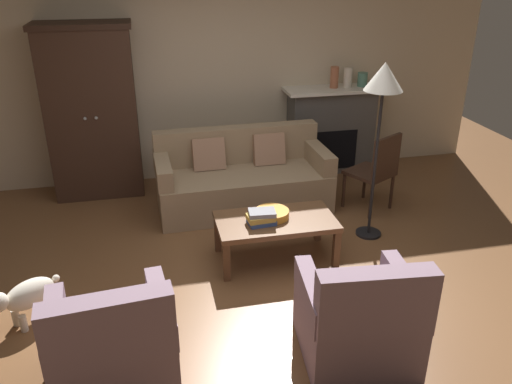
{
  "coord_description": "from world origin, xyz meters",
  "views": [
    {
      "loc": [
        -0.8,
        -3.82,
        2.62
      ],
      "look_at": [
        0.17,
        0.61,
        0.55
      ],
      "focal_mm": 36.18,
      "sensor_mm": 36.0,
      "label": 1
    }
  ],
  "objects_px": {
    "armchair_near_left": "(113,348)",
    "floor_lamp": "(383,88)",
    "armoire": "(92,112)",
    "coffee_table": "(276,224)",
    "mantel_vase_terracotta": "(334,77)",
    "mantel_vase_cream": "(348,77)",
    "couch": "(242,180)",
    "fruit_bowl": "(272,214)",
    "book_stack": "(261,217)",
    "armchair_near_right": "(359,320)",
    "fireplace": "(331,129)",
    "dog": "(26,296)",
    "side_chair_wooden": "(377,168)",
    "mantel_vase_jade": "(362,79)"
  },
  "relations": [
    {
      "from": "fruit_bowl",
      "to": "dog",
      "type": "distance_m",
      "value": 2.17
    },
    {
      "from": "side_chair_wooden",
      "to": "armchair_near_left",
      "type": "bearing_deg",
      "value": -142.97
    },
    {
      "from": "couch",
      "to": "armchair_near_left",
      "type": "xyz_separation_m",
      "value": [
        -1.35,
        -2.53,
        -0.0
      ]
    },
    {
      "from": "coffee_table",
      "to": "armchair_near_right",
      "type": "height_order",
      "value": "armchair_near_right"
    },
    {
      "from": "couch",
      "to": "mantel_vase_cream",
      "type": "height_order",
      "value": "mantel_vase_cream"
    },
    {
      "from": "couch",
      "to": "side_chair_wooden",
      "type": "height_order",
      "value": "side_chair_wooden"
    },
    {
      "from": "mantel_vase_terracotta",
      "to": "mantel_vase_cream",
      "type": "distance_m",
      "value": 0.18
    },
    {
      "from": "mantel_vase_cream",
      "to": "fireplace",
      "type": "bearing_deg",
      "value": 174.31
    },
    {
      "from": "mantel_vase_cream",
      "to": "armchair_near_right",
      "type": "distance_m",
      "value": 3.75
    },
    {
      "from": "book_stack",
      "to": "side_chair_wooden",
      "type": "height_order",
      "value": "side_chair_wooden"
    },
    {
      "from": "dog",
      "to": "armchair_near_left",
      "type": "bearing_deg",
      "value": -50.05
    },
    {
      "from": "fruit_bowl",
      "to": "armchair_near_left",
      "type": "distance_m",
      "value": 1.96
    },
    {
      "from": "couch",
      "to": "floor_lamp",
      "type": "height_order",
      "value": "floor_lamp"
    },
    {
      "from": "fireplace",
      "to": "armoire",
      "type": "bearing_deg",
      "value": -178.49
    },
    {
      "from": "fireplace",
      "to": "dog",
      "type": "distance_m",
      "value": 4.24
    },
    {
      "from": "mantel_vase_cream",
      "to": "armchair_near_right",
      "type": "height_order",
      "value": "mantel_vase_cream"
    },
    {
      "from": "fruit_bowl",
      "to": "armchair_near_left",
      "type": "xyz_separation_m",
      "value": [
        -1.4,
        -1.37,
        -0.14
      ]
    },
    {
      "from": "armchair_near_right",
      "to": "fruit_bowl",
      "type": "bearing_deg",
      "value": 100.32
    },
    {
      "from": "floor_lamp",
      "to": "dog",
      "type": "xyz_separation_m",
      "value": [
        -3.17,
        -0.75,
        -1.29
      ]
    },
    {
      "from": "coffee_table",
      "to": "mantel_vase_cream",
      "type": "relative_size",
      "value": 4.49
    },
    {
      "from": "armoire",
      "to": "fruit_bowl",
      "type": "distance_m",
      "value": 2.59
    },
    {
      "from": "armchair_near_right",
      "to": "mantel_vase_cream",
      "type": "bearing_deg",
      "value": 70.6
    },
    {
      "from": "fruit_bowl",
      "to": "armchair_near_left",
      "type": "bearing_deg",
      "value": -135.67
    },
    {
      "from": "mantel_vase_jade",
      "to": "floor_lamp",
      "type": "bearing_deg",
      "value": -108.21
    },
    {
      "from": "mantel_vase_cream",
      "to": "dog",
      "type": "bearing_deg",
      "value": -144.62
    },
    {
      "from": "mantel_vase_terracotta",
      "to": "armchair_near_left",
      "type": "xyz_separation_m",
      "value": [
        -2.69,
        -3.35,
        -0.94
      ]
    },
    {
      "from": "fruit_bowl",
      "to": "mantel_vase_jade",
      "type": "xyz_separation_m",
      "value": [
        1.67,
        1.98,
        0.75
      ]
    },
    {
      "from": "fireplace",
      "to": "mantel_vase_jade",
      "type": "distance_m",
      "value": 0.74
    },
    {
      "from": "floor_lamp",
      "to": "side_chair_wooden",
      "type": "bearing_deg",
      "value": 61.79
    },
    {
      "from": "armchair_near_left",
      "to": "dog",
      "type": "xyz_separation_m",
      "value": [
        -0.68,
        0.82,
        -0.07
      ]
    },
    {
      "from": "coffee_table",
      "to": "mantel_vase_terracotta",
      "type": "relative_size",
      "value": 4.16
    },
    {
      "from": "fireplace",
      "to": "fruit_bowl",
      "type": "bearing_deg",
      "value": -122.94
    },
    {
      "from": "armoire",
      "to": "coffee_table",
      "type": "xyz_separation_m",
      "value": [
        1.68,
        -1.96,
        -0.63
      ]
    },
    {
      "from": "armchair_near_right",
      "to": "coffee_table",
      "type": "bearing_deg",
      "value": 99.6
    },
    {
      "from": "book_stack",
      "to": "mantel_vase_cream",
      "type": "height_order",
      "value": "mantel_vase_cream"
    },
    {
      "from": "fireplace",
      "to": "side_chair_wooden",
      "type": "distance_m",
      "value": 1.28
    },
    {
      "from": "fireplace",
      "to": "mantel_vase_terracotta",
      "type": "bearing_deg",
      "value": -90.0
    },
    {
      "from": "mantel_vase_cream",
      "to": "armoire",
      "type": "bearing_deg",
      "value": -178.9
    },
    {
      "from": "couch",
      "to": "book_stack",
      "type": "xyz_separation_m",
      "value": [
        -0.07,
        -1.26,
        0.17
      ]
    },
    {
      "from": "coffee_table",
      "to": "mantel_vase_jade",
      "type": "xyz_separation_m",
      "value": [
        1.65,
        2.02,
        0.84
      ]
    },
    {
      "from": "coffee_table",
      "to": "side_chair_wooden",
      "type": "relative_size",
      "value": 1.22
    },
    {
      "from": "book_stack",
      "to": "armchair_near_left",
      "type": "bearing_deg",
      "value": -135.27
    },
    {
      "from": "mantel_vase_terracotta",
      "to": "mantel_vase_cream",
      "type": "relative_size",
      "value": 1.08
    },
    {
      "from": "armchair_near_left",
      "to": "floor_lamp",
      "type": "relative_size",
      "value": 0.5
    },
    {
      "from": "armchair_near_right",
      "to": "couch",
      "type": "bearing_deg",
      "value": 97.0
    },
    {
      "from": "armchair_near_right",
      "to": "fireplace",
      "type": "bearing_deg",
      "value": 73.4
    },
    {
      "from": "book_stack",
      "to": "mantel_vase_terracotta",
      "type": "relative_size",
      "value": 1.01
    },
    {
      "from": "fruit_bowl",
      "to": "side_chair_wooden",
      "type": "relative_size",
      "value": 0.36
    },
    {
      "from": "armoire",
      "to": "armchair_near_right",
      "type": "height_order",
      "value": "armoire"
    },
    {
      "from": "fruit_bowl",
      "to": "dog",
      "type": "xyz_separation_m",
      "value": [
        -2.09,
        -0.55,
        -0.21
      ]
    }
  ]
}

